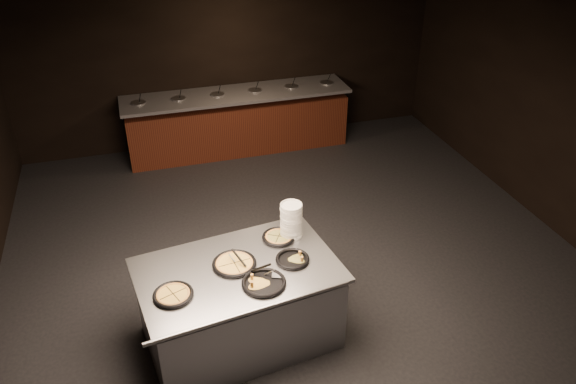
% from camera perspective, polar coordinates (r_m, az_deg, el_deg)
% --- Properties ---
extents(room, '(7.02, 8.02, 2.92)m').
position_cam_1_polar(room, '(5.92, 1.87, 2.14)').
color(room, black).
rests_on(room, ground).
extents(salad_bar, '(3.70, 0.83, 1.18)m').
position_cam_1_polar(salad_bar, '(9.46, -5.08, 6.78)').
color(salad_bar, '#582714').
rests_on(salad_bar, ground).
extents(serving_counter, '(2.05, 1.46, 0.92)m').
position_cam_1_polar(serving_counter, '(5.75, -4.93, -11.47)').
color(serving_counter, silver).
rests_on(serving_counter, ground).
extents(plate_stack, '(0.23, 0.23, 0.38)m').
position_cam_1_polar(plate_stack, '(5.74, 0.33, -2.90)').
color(plate_stack, silver).
rests_on(plate_stack, serving_counter).
extents(pan_veggie_whole, '(0.37, 0.37, 0.04)m').
position_cam_1_polar(pan_veggie_whole, '(5.21, -11.59, -10.17)').
color(pan_veggie_whole, black).
rests_on(pan_veggie_whole, serving_counter).
extents(pan_cheese_whole, '(0.43, 0.43, 0.04)m').
position_cam_1_polar(pan_cheese_whole, '(5.47, -5.48, -7.25)').
color(pan_cheese_whole, black).
rests_on(pan_cheese_whole, serving_counter).
extents(pan_cheese_slices_a, '(0.35, 0.35, 0.04)m').
position_cam_1_polar(pan_cheese_slices_a, '(5.80, -0.95, -4.58)').
color(pan_cheese_slices_a, black).
rests_on(pan_cheese_slices_a, serving_counter).
extents(pan_cheese_slices_b, '(0.41, 0.41, 0.04)m').
position_cam_1_polar(pan_cheese_slices_b, '(5.24, -2.46, -9.19)').
color(pan_cheese_slices_b, black).
rests_on(pan_cheese_slices_b, serving_counter).
extents(pan_veggie_slices, '(0.33, 0.33, 0.04)m').
position_cam_1_polar(pan_veggie_slices, '(5.51, 0.46, -6.82)').
color(pan_veggie_slices, black).
rests_on(pan_veggie_slices, serving_counter).
extents(server_left, '(0.23, 0.28, 0.16)m').
position_cam_1_polar(server_left, '(5.45, -5.40, -6.71)').
color(server_left, silver).
rests_on(server_left, serving_counter).
extents(server_right, '(0.30, 0.17, 0.15)m').
position_cam_1_polar(server_right, '(5.29, -2.25, -7.91)').
color(server_right, silver).
rests_on(server_right, serving_counter).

